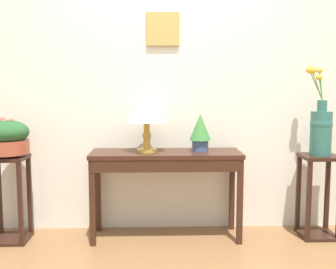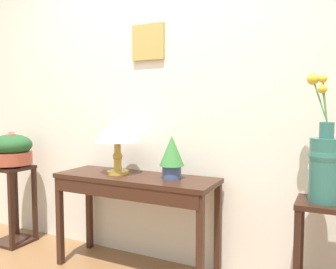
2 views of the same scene
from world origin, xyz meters
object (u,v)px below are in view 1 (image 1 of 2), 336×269
console_table (166,164)px  pedestal_stand_right (318,196)px  table_lamp (147,113)px  potted_plant_on_console (200,131)px  flower_vase_tall_right (321,127)px  pedestal_stand_left (9,199)px  planter_bowl_wide_left (7,137)px

console_table → pedestal_stand_right: (1.31, 0.00, -0.29)m
console_table → pedestal_stand_right: 1.34m
table_lamp → potted_plant_on_console: 0.48m
table_lamp → console_table: bearing=-8.7°
pedestal_stand_right → flower_vase_tall_right: size_ratio=0.95×
pedestal_stand_left → potted_plant_on_console: bearing=2.7°
potted_plant_on_console → pedestal_stand_right: 1.16m
pedestal_stand_right → flower_vase_tall_right: bearing=147.4°
pedestal_stand_right → table_lamp: bearing=179.1°
planter_bowl_wide_left → flower_vase_tall_right: flower_vase_tall_right is taller
pedestal_stand_right → planter_bowl_wide_left: bearing=-179.6°
pedestal_stand_left → planter_bowl_wide_left: bearing=101.5°
console_table → planter_bowl_wide_left: (-1.31, -0.02, 0.24)m
planter_bowl_wide_left → console_table: bearing=0.7°
console_table → potted_plant_on_console: potted_plant_on_console is taller
pedestal_stand_left → planter_bowl_wide_left: size_ratio=1.99×
table_lamp → pedestal_stand_right: (1.47, -0.02, -0.72)m
table_lamp → pedestal_stand_right: size_ratio=0.62×
console_table → pedestal_stand_right: bearing=0.0°
pedestal_stand_left → planter_bowl_wide_left: planter_bowl_wide_left is taller
planter_bowl_wide_left → pedestal_stand_right: size_ratio=0.51×
flower_vase_tall_right → potted_plant_on_console: bearing=176.9°
table_lamp → pedestal_stand_right: 1.64m
planter_bowl_wide_left → pedestal_stand_right: 2.67m
console_table → flower_vase_tall_right: 1.35m
console_table → table_lamp: 0.46m
pedestal_stand_left → table_lamp: bearing=2.1°
pedestal_stand_right → flower_vase_tall_right: (-0.00, 0.00, 0.60)m
pedestal_stand_left → pedestal_stand_right: 2.62m
flower_vase_tall_right → pedestal_stand_right: bearing=-32.6°
table_lamp → flower_vase_tall_right: (1.47, -0.02, -0.12)m
table_lamp → flower_vase_tall_right: bearing=-0.9°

